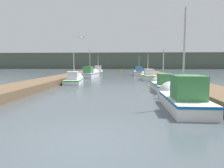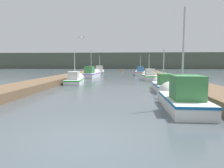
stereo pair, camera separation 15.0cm
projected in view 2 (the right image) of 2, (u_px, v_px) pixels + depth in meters
name	position (u px, v px, depth m)	size (l,w,h in m)	color
ground_plane	(82.00, 140.00, 5.32)	(200.00, 200.00, 0.00)	#424C51
dock_left	(57.00, 80.00, 21.59)	(2.61, 40.00, 0.54)	brown
dock_right	(174.00, 80.00, 20.75)	(2.61, 40.00, 0.54)	brown
distant_shore_ridge	(123.00, 61.00, 78.90)	(120.00, 16.00, 5.81)	#4C5647
fishing_boat_0	(180.00, 97.00, 9.23)	(1.63, 4.78, 4.93)	silver
fishing_boat_1	(163.00, 85.00, 15.20)	(1.47, 4.41, 3.46)	silver
fishing_boat_2	(75.00, 79.00, 20.53)	(1.88, 4.77, 3.55)	silver
fishing_boat_3	(149.00, 76.00, 24.89)	(1.58, 5.14, 3.50)	silver
fishing_boat_4	(92.00, 74.00, 29.26)	(2.29, 5.69, 4.59)	silver
fishing_boat_5	(140.00, 72.00, 34.64)	(1.97, 6.45, 3.81)	silver
fishing_boat_6	(100.00, 71.00, 39.32)	(2.30, 6.12, 4.11)	silver
mooring_piling_0	(96.00, 70.00, 41.30)	(0.24, 0.24, 1.14)	#473523
mooring_piling_1	(146.00, 71.00, 38.71)	(0.33, 0.33, 1.05)	#473523
channel_buoy	(122.00, 71.00, 46.54)	(0.46, 0.46, 0.96)	#BF6513
seagull_lead	(82.00, 38.00, 13.87)	(0.56, 0.29, 0.12)	white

